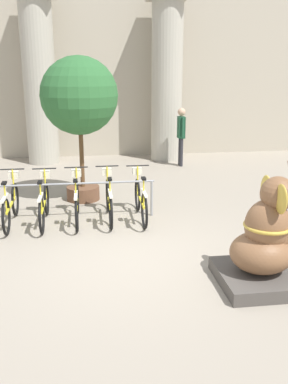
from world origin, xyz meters
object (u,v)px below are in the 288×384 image
at_px(bicycle_4, 109,200).
at_px(bicycle_3, 77,201).
at_px(bicycle_5, 141,199).
at_px(person_pedestrian, 181,131).
at_px(potted_tree, 79,99).
at_px(bicycle_2, 44,203).
at_px(elephant_statue, 265,243).
at_px(bicycle_1, 11,204).

bearing_deg(bicycle_4, bicycle_3, -177.35).
bearing_deg(bicycle_5, person_pedestrian, 68.26).
bearing_deg(potted_tree, person_pedestrian, 46.68).
relative_size(bicycle_2, bicycle_5, 1.00).
distance_m(bicycle_3, person_pedestrian, 5.70).
relative_size(elephant_statue, potted_tree, 0.57).
distance_m(bicycle_2, potted_tree, 2.53).
bearing_deg(person_pedestrian, bicycle_2, -128.79).
distance_m(bicycle_3, bicycle_4, 0.64).
distance_m(bicycle_3, potted_tree, 2.40).
bearing_deg(bicycle_1, potted_tree, 46.33).
bearing_deg(bicycle_5, elephant_statue, -65.29).
distance_m(bicycle_5, potted_tree, 2.67).
xyz_separation_m(bicycle_1, person_pedestrian, (4.44, 4.69, 0.68)).
bearing_deg(person_pedestrian, bicycle_4, -118.36).
height_order(person_pedestrian, potted_tree, potted_tree).
distance_m(elephant_statue, potted_tree, 5.42).
relative_size(bicycle_2, bicycle_3, 1.00).
relative_size(bicycle_4, person_pedestrian, 1.00).
bearing_deg(bicycle_4, potted_tree, 110.19).
relative_size(bicycle_5, elephant_statue, 0.97).
bearing_deg(bicycle_3, bicycle_2, -177.04).
xyz_separation_m(bicycle_4, bicycle_5, (0.64, -0.04, 0.00)).
bearing_deg(elephant_statue, person_pedestrian, 86.30).
xyz_separation_m(bicycle_3, potted_tree, (0.11, 1.46, 1.90)).
xyz_separation_m(bicycle_2, bicycle_4, (1.28, 0.06, 0.00)).
height_order(bicycle_1, bicycle_2, same).
bearing_deg(elephant_statue, bicycle_4, 123.62).
xyz_separation_m(bicycle_5, person_pedestrian, (1.88, 4.71, 0.68)).
relative_size(bicycle_5, potted_tree, 0.55).
distance_m(bicycle_1, bicycle_2, 0.64).
bearing_deg(potted_tree, elephant_statue, -60.33).
bearing_deg(bicycle_4, bicycle_1, -179.19).
relative_size(bicycle_1, bicycle_3, 1.00).
xyz_separation_m(bicycle_3, elephant_statue, (2.66, -3.01, 0.21)).
distance_m(bicycle_2, bicycle_4, 1.28).
distance_m(bicycle_4, person_pedestrian, 5.34).
xyz_separation_m(bicycle_3, bicycle_5, (1.28, -0.01, 0.00)).
bearing_deg(bicycle_1, elephant_statue, -37.36).
xyz_separation_m(bicycle_5, potted_tree, (-1.17, 1.48, 1.90)).
relative_size(elephant_statue, person_pedestrian, 1.02).
height_order(bicycle_2, bicycle_4, same).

